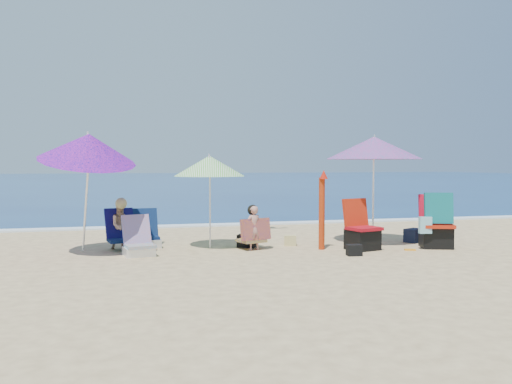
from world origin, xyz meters
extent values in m
plane|color=#D8BC84|center=(0.00, 0.00, 0.00)|extent=(120.00, 120.00, 0.00)
cube|color=navy|center=(0.00, 45.00, -0.05)|extent=(120.00, 80.00, 0.12)
cube|color=white|center=(0.00, 5.10, 0.02)|extent=(120.00, 0.50, 0.04)
cylinder|color=white|center=(2.20, 1.13, 1.02)|extent=(0.04, 0.04, 2.04)
cone|color=#FE2199|center=(2.19, 1.11, 1.96)|extent=(2.05, 2.05, 0.46)
cylinder|color=silver|center=(2.19, 1.09, 2.16)|extent=(0.03, 0.03, 0.12)
cylinder|color=white|center=(-1.12, 1.40, 0.83)|extent=(0.04, 0.04, 1.66)
cone|color=green|center=(-1.14, 1.34, 1.59)|extent=(1.58, 1.58, 0.39)
cylinder|color=white|center=(-1.15, 1.27, 1.77)|extent=(0.03, 0.03, 0.11)
cylinder|color=white|center=(-3.41, 1.23, 0.99)|extent=(0.22, 0.50, 1.93)
cone|color=#C61CAF|center=(-3.35, 1.09, 1.92)|extent=(2.23, 2.27, 0.90)
cylinder|color=white|center=(-3.36, 1.13, 2.14)|extent=(0.05, 0.07, 0.14)
cylinder|color=#A92B0C|center=(0.92, 0.70, 0.69)|extent=(0.13, 0.13, 1.38)
cone|color=#B51B0C|center=(0.94, 0.66, 1.43)|extent=(0.18, 0.18, 0.17)
cube|color=#0B1C41|center=(-2.34, 1.79, 0.19)|extent=(0.54, 0.48, 0.06)
cube|color=#0B1D40|center=(-2.35, 2.04, 0.47)|extent=(0.53, 0.33, 0.55)
cube|color=silver|center=(-2.32, 1.76, 0.08)|extent=(0.56, 0.51, 0.17)
cube|color=#D7754B|center=(-2.48, 0.75, 0.18)|extent=(0.57, 0.52, 0.06)
cube|color=#D16649|center=(-2.53, 1.03, 0.45)|extent=(0.54, 0.37, 0.53)
cube|color=white|center=(-2.50, 0.81, 0.08)|extent=(0.59, 0.54, 0.16)
cube|color=#A20B15|center=(1.66, 0.42, 0.41)|extent=(0.67, 0.62, 0.06)
cube|color=#AD210C|center=(1.60, 0.67, 0.69)|extent=(0.57, 0.30, 0.55)
cube|color=black|center=(1.66, 0.47, 0.20)|extent=(0.64, 0.60, 0.39)
cube|color=#B4210C|center=(3.13, 0.28, 0.44)|extent=(0.73, 0.69, 0.06)
cube|color=red|center=(3.23, 0.55, 0.74)|extent=(0.61, 0.35, 0.59)
cube|color=black|center=(3.16, 0.36, 0.21)|extent=(0.70, 0.66, 0.42)
cube|color=#097774|center=(3.09, 0.18, 0.79)|extent=(0.56, 0.35, 0.60)
cube|color=#81C2CF|center=(2.81, 0.17, 0.47)|extent=(0.25, 0.14, 0.32)
imported|color=tan|center=(-0.37, 0.92, 0.42)|extent=(0.35, 0.29, 0.84)
cube|color=#310F6B|center=(-0.38, 1.04, 0.17)|extent=(0.57, 0.54, 0.06)
cube|color=#2B0E63|center=(-0.32, 0.95, 0.39)|extent=(0.61, 0.38, 0.43)
sphere|color=black|center=(-0.34, 1.12, 0.75)|extent=(0.21, 0.21, 0.21)
imported|color=tan|center=(-2.79, 1.67, 0.45)|extent=(0.49, 0.42, 0.89)
cube|color=#0B1A42|center=(-2.77, 1.52, 0.20)|extent=(0.62, 0.57, 0.07)
cube|color=#0D0C46|center=(-2.83, 1.75, 0.49)|extent=(0.59, 0.42, 0.58)
sphere|color=tan|center=(-2.79, 1.53, 0.89)|extent=(0.22, 0.22, 0.22)
cube|color=black|center=(-0.41, 1.32, 0.12)|extent=(0.41, 0.38, 0.25)
cube|color=tan|center=(0.49, 1.33, 0.10)|extent=(0.28, 0.23, 0.21)
cube|color=#161C32|center=(3.14, 1.14, 0.14)|extent=(0.46, 0.42, 0.28)
cube|color=black|center=(1.23, -0.11, 0.10)|extent=(0.27, 0.20, 0.20)
cube|color=orange|center=(2.49, 0.17, 0.01)|extent=(0.23, 0.16, 0.03)
camera|label=1|loc=(-2.79, -9.03, 1.64)|focal=38.21mm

